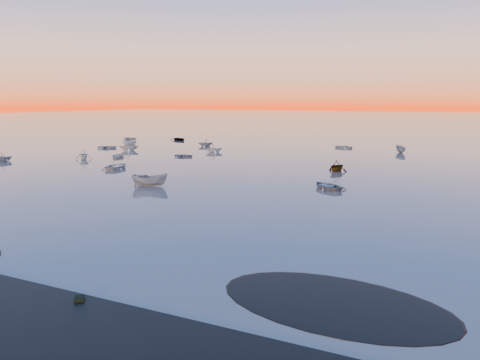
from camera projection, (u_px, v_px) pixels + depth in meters
The scene contains 5 objects.
ground at pixel (362, 140), 118.46m from camera, with size 600.00×600.00×0.00m, color #675C56.
mud_lobes at pixel (30, 265), 28.88m from camera, with size 140.00×6.00×0.07m, color black, non-canonical shape.
moored_fleet at pixel (304, 162), 76.77m from camera, with size 124.00×58.00×1.20m, color silver, non-canonical shape.
boat_near_left at pixel (118, 157), 82.69m from camera, with size 3.84×1.60×0.96m, color silver.
boat_near_center at pixel (150, 186), 55.14m from camera, with size 4.28×1.81×1.48m, color slate.
Camera 1 is at (23.69, -20.16, 10.06)m, focal length 35.00 mm.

